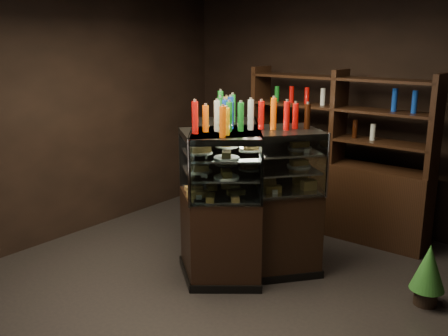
{
  "coord_description": "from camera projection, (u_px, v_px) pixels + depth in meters",
  "views": [
    {
      "loc": [
        2.59,
        -3.41,
        2.34
      ],
      "look_at": [
        -0.33,
        0.26,
        1.13
      ],
      "focal_mm": 40.0,
      "sensor_mm": 36.0,
      "label": 1
    }
  ],
  "objects": [
    {
      "name": "food_display",
      "position": [
        238.0,
        163.0,
        5.01
      ],
      "size": [
        1.23,
        1.08,
        0.46
      ],
      "color": "#B0893F",
      "rests_on": "display_case"
    },
    {
      "name": "back_shelving",
      "position": [
        335.0,
        184.0,
        6.14
      ],
      "size": [
        2.29,
        0.44,
        2.0
      ],
      "rotation": [
        0.0,
        0.0,
        0.01
      ],
      "color": "black",
      "rests_on": "ground"
    },
    {
      "name": "potted_conifer",
      "position": [
        429.0,
        266.0,
        4.45
      ],
      "size": [
        0.31,
        0.31,
        0.66
      ],
      "rotation": [
        0.0,
        0.0,
        0.26
      ],
      "color": "black",
      "rests_on": "ground"
    },
    {
      "name": "bottles_top",
      "position": [
        239.0,
        114.0,
        4.89
      ],
      "size": [
        1.06,
        0.94,
        0.3
      ],
      "color": "silver",
      "rests_on": "display_case"
    },
    {
      "name": "display_case",
      "position": [
        238.0,
        222.0,
        5.17
      ],
      "size": [
        1.69,
        1.5,
        1.49
      ],
      "rotation": [
        0.0,
        0.0,
        -0.0
      ],
      "color": "black",
      "rests_on": "ground"
    },
    {
      "name": "room_shell",
      "position": [
        235.0,
        88.0,
        4.25
      ],
      "size": [
        5.02,
        5.02,
        3.01
      ],
      "color": "black",
      "rests_on": "ground"
    },
    {
      "name": "ground",
      "position": [
        234.0,
        293.0,
        4.73
      ],
      "size": [
        5.0,
        5.0,
        0.0
      ],
      "primitive_type": "plane",
      "color": "black",
      "rests_on": "ground"
    }
  ]
}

